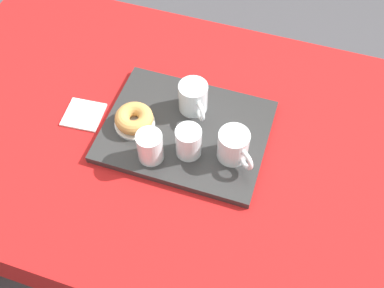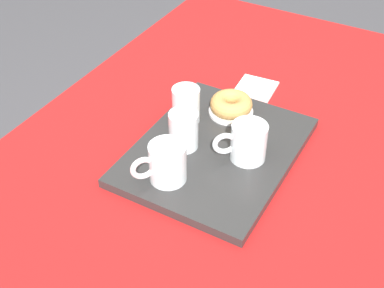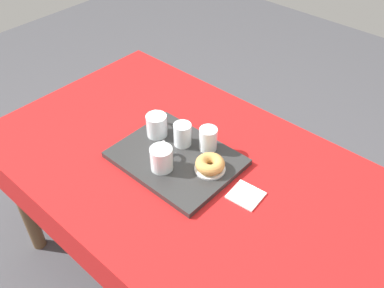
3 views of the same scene
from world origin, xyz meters
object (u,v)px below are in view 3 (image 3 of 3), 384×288
Objects in this scene: serving_tray at (176,158)px; donut_plate_left at (210,169)px; dining_table at (184,180)px; tea_mug_left at (162,159)px; sugar_donut_left at (210,164)px; tea_mug_right at (157,126)px; water_glass_far at (182,135)px; paper_napkin at (246,195)px; water_glass_near at (208,140)px.

serving_tray is 0.14m from donut_plate_left.
tea_mug_left is at bearing 72.61° from dining_table.
sugar_donut_left reaches higher than dining_table.
serving_tray is 0.16m from tea_mug_right.
water_glass_far reaches higher than donut_plate_left.
sugar_donut_left is at bearing 177.03° from tea_mug_right.
serving_tray is at bearing -87.59° from tea_mug_left.
serving_tray is at bearing 16.35° from dining_table.
water_glass_far is (0.03, -0.14, 0.00)m from tea_mug_left.
serving_tray is 4.07× the size of tea_mug_left.
tea_mug_left is 1.03× the size of paper_napkin.
water_glass_far is at bearing -65.99° from serving_tray.
tea_mug_left reaches higher than dining_table.
water_glass_far is at bearing -167.78° from tea_mug_right.
donut_plate_left is at bearing -167.89° from serving_tray.
water_glass_far is 0.85× the size of paper_napkin.
dining_table is at bearing 168.43° from tea_mug_right.
water_glass_near is 0.12m from sugar_donut_left.
water_glass_near is (-0.03, -0.10, 0.15)m from dining_table.
tea_mug_right reaches higher than serving_tray.
water_glass_near reaches higher than tea_mug_left.
tea_mug_right is 1.19× the size of water_glass_far.
water_glass_far is (-0.11, -0.02, 0.00)m from tea_mug_right.
tea_mug_left is 0.17m from donut_plate_left.
tea_mug_left reaches higher than sugar_donut_left.
tea_mug_right is 1.02× the size of sugar_donut_left.
tea_mug_left is 1.21× the size of water_glass_far.
water_glass_near reaches higher than serving_tray.
serving_tray is 4.14× the size of tea_mug_right.
tea_mug_right is 1.01× the size of paper_napkin.
dining_table is 13.67× the size of donut_plate_left.
donut_plate_left is (-0.28, 0.01, -0.04)m from tea_mug_right.
tea_mug_right is 0.44m from paper_napkin.
tea_mug_left is at bearing 103.16° from water_glass_far.
water_glass_far is at bearing -13.05° from sugar_donut_left.
tea_mug_left is (0.03, 0.08, 0.15)m from dining_table.
water_glass_near is 0.86× the size of sugar_donut_left.
tea_mug_left is 0.19m from water_glass_near.
paper_napkin reaches higher than dining_table.
water_glass_near is 0.85× the size of paper_napkin.
serving_tray is at bearing 162.90° from tea_mug_right.
tea_mug_right is 1.19× the size of water_glass_near.
tea_mug_right is 0.96× the size of donut_plate_left.
sugar_donut_left reaches higher than serving_tray.
paper_napkin is (-0.29, -0.11, -0.06)m from tea_mug_left.
water_glass_far reaches higher than sugar_donut_left.
dining_table is at bearing 4.70° from paper_napkin.
sugar_donut_left is at bearing 0.00° from donut_plate_left.
water_glass_near is at bearing -18.92° from paper_napkin.
paper_napkin is (-0.16, -0.00, -0.05)m from sugar_donut_left.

